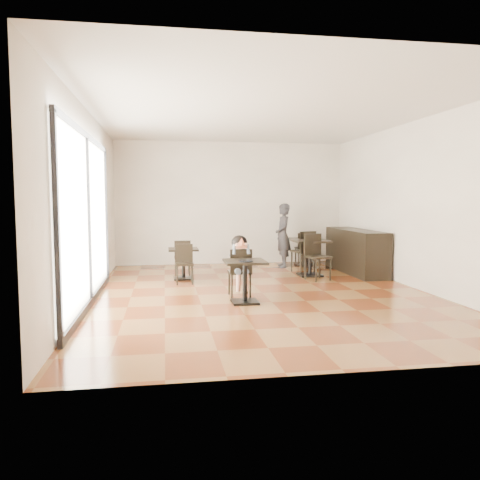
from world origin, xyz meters
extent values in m
cube|color=brown|center=(0.00, 0.00, 0.00)|extent=(6.00, 8.00, 0.01)
cube|color=silver|center=(0.00, 0.00, 3.20)|extent=(6.00, 8.00, 0.01)
cube|color=white|center=(0.00, 4.00, 1.60)|extent=(6.00, 0.01, 3.20)
cube|color=white|center=(0.00, -4.00, 1.60)|extent=(6.00, 0.01, 3.20)
cube|color=white|center=(-3.00, 0.00, 1.60)|extent=(0.01, 8.00, 3.20)
cube|color=white|center=(3.00, 0.00, 1.60)|extent=(0.01, 8.00, 3.20)
cube|color=white|center=(-2.97, -0.50, 1.40)|extent=(0.04, 4.50, 2.60)
cylinder|color=black|center=(-0.45, -0.87, 0.71)|extent=(0.24, 0.24, 0.01)
imported|color=#343339|center=(1.18, 3.10, 0.80)|extent=(0.40, 0.59, 1.60)
cube|color=black|center=(2.65, 2.00, 0.50)|extent=(0.60, 2.40, 1.00)
camera|label=1|loc=(-1.74, -8.25, 1.71)|focal=35.00mm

